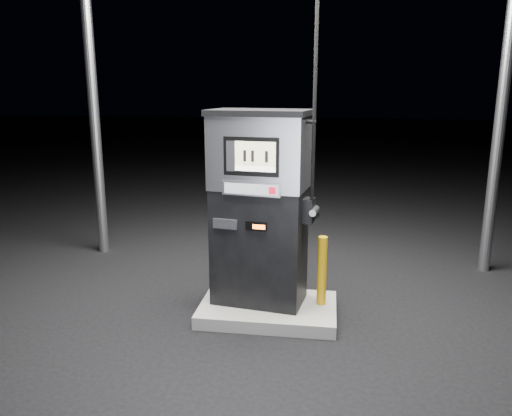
# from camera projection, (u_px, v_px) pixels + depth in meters

# --- Properties ---
(ground) EXTENTS (80.00, 80.00, 0.00)m
(ground) POSITION_uv_depth(u_px,v_px,m) (268.00, 315.00, 5.96)
(ground) COLOR black
(ground) RESTS_ON ground
(pump_island) EXTENTS (1.60, 1.00, 0.15)m
(pump_island) POSITION_uv_depth(u_px,v_px,m) (268.00, 310.00, 5.94)
(pump_island) COLOR slate
(pump_island) RESTS_ON ground
(fuel_dispenser) EXTENTS (1.29, 0.83, 4.70)m
(fuel_dispenser) POSITION_uv_depth(u_px,v_px,m) (260.00, 206.00, 5.76)
(fuel_dispenser) COLOR black
(fuel_dispenser) RESTS_ON pump_island
(bollard_left) EXTENTS (0.18, 0.18, 0.99)m
(bollard_left) POSITION_uv_depth(u_px,v_px,m) (223.00, 261.00, 5.93)
(bollard_left) COLOR #C8910B
(bollard_left) RESTS_ON pump_island
(bollard_right) EXTENTS (0.13, 0.13, 0.83)m
(bollard_right) POSITION_uv_depth(u_px,v_px,m) (322.00, 271.00, 5.84)
(bollard_right) COLOR #C8910B
(bollard_right) RESTS_ON pump_island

